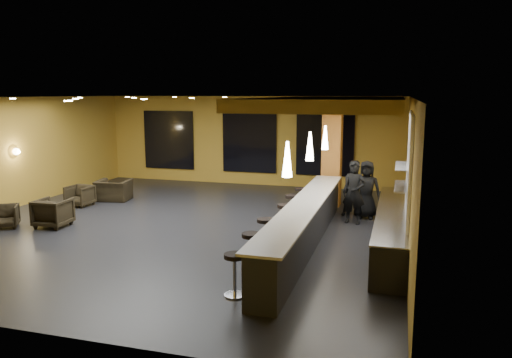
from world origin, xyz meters
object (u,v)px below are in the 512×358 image
(armchair_b, at_px, (53,213))
(pendant_1, at_px, (310,146))
(staff_a, at_px, (354,193))
(staff_c, at_px, (366,190))
(pendant_0, at_px, (287,159))
(armchair_c, at_px, (80,196))
(bar_stool_2, at_px, (265,231))
(pendant_2, at_px, (325,138))
(armchair_d, at_px, (114,190))
(staff_b, at_px, (355,189))
(bar_counter, at_px, (305,226))
(prep_counter, at_px, (392,229))
(armchair_a, at_px, (5,216))
(bar_stool_5, at_px, (300,196))
(bar_stool_0, at_px, (235,269))
(bar_stool_4, at_px, (292,205))
(bar_stool_3, at_px, (285,216))
(bar_stool_1, at_px, (251,247))
(column, at_px, (332,152))

(armchair_b, bearing_deg, pendant_1, -177.01)
(staff_a, xyz_separation_m, staff_c, (0.29, 0.70, -0.03))
(pendant_0, height_order, armchair_c, pendant_0)
(bar_stool_2, bearing_deg, pendant_2, 78.03)
(pendant_2, distance_m, bar_stool_2, 4.23)
(armchair_d, bearing_deg, staff_b, 171.58)
(staff_c, height_order, armchair_c, staff_c)
(bar_counter, relative_size, pendant_0, 11.43)
(prep_counter, bearing_deg, bar_stool_2, -156.37)
(armchair_a, height_order, armchair_b, armchair_b)
(bar_counter, bearing_deg, bar_stool_5, 102.87)
(bar_stool_0, height_order, bar_stool_4, bar_stool_4)
(armchair_b, bearing_deg, pendant_0, 162.70)
(pendant_0, height_order, staff_c, pendant_0)
(prep_counter, bearing_deg, staff_c, 106.61)
(bar_stool_2, bearing_deg, bar_stool_3, 84.59)
(pendant_1, height_order, staff_b, pendant_1)
(staff_b, bearing_deg, armchair_d, 164.31)
(pendant_1, relative_size, bar_stool_5, 0.98)
(pendant_0, xyz_separation_m, armchair_c, (-7.80, 4.20, -2.01))
(bar_stool_4, bearing_deg, pendant_1, -63.99)
(armchair_c, xyz_separation_m, armchair_d, (0.59, 1.05, 0.01))
(bar_stool_1, bearing_deg, staff_a, 69.94)
(column, distance_m, staff_c, 2.09)
(pendant_2, distance_m, armchair_c, 8.10)
(armchair_a, height_order, bar_stool_1, bar_stool_1)
(bar_stool_4, height_order, bar_stool_5, bar_stool_4)
(pendant_0, height_order, bar_stool_2, pendant_0)
(bar_stool_2, relative_size, bar_stool_3, 0.97)
(column, xyz_separation_m, pendant_0, (0.00, -6.60, 0.60))
(pendant_2, bearing_deg, bar_stool_4, -127.31)
(bar_stool_3, bearing_deg, pendant_2, 74.06)
(bar_stool_2, xyz_separation_m, bar_stool_5, (-0.02, 4.27, -0.05))
(bar_counter, height_order, armchair_d, bar_counter)
(armchair_b, distance_m, bar_stool_5, 7.19)
(prep_counter, relative_size, armchair_d, 5.56)
(bar_stool_4, bearing_deg, bar_stool_2, -90.94)
(armchair_d, bearing_deg, bar_stool_2, 139.64)
(pendant_2, distance_m, staff_a, 1.82)
(prep_counter, bearing_deg, bar_stool_5, 132.68)
(staff_b, distance_m, bar_stool_5, 1.76)
(bar_counter, distance_m, armchair_c, 8.11)
(bar_stool_4, bearing_deg, column, 73.90)
(pendant_2, bearing_deg, pendant_0, -90.00)
(prep_counter, relative_size, column, 1.71)
(pendant_1, distance_m, bar_stool_4, 2.50)
(bar_stool_3, bearing_deg, armchair_b, -171.68)
(prep_counter, height_order, column, column)
(armchair_a, relative_size, armchair_b, 0.80)
(pendant_0, bearing_deg, column, 90.00)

